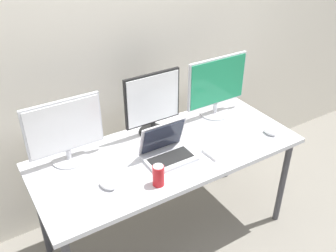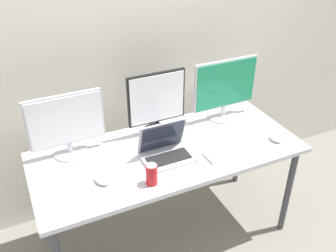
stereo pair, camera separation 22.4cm
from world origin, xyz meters
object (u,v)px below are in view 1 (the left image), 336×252
monitor_center (153,103)px  monitor_right (217,86)px  monitor_left (65,131)px  mouse_by_laptop (270,132)px  keyboard_main (232,145)px  soda_can_near_keyboard (158,175)px  laptop_silver (167,150)px  work_desk (168,159)px  mouse_by_keyboard (107,185)px

monitor_center → monitor_right: (0.51, -0.02, 0.00)m
monitor_left → monitor_center: (0.58, 0.00, 0.02)m
monitor_center → mouse_by_laptop: 0.81m
monitor_right → keyboard_main: 0.47m
keyboard_main → soda_can_near_keyboard: 0.59m
monitor_left → mouse_by_laptop: 1.32m
laptop_silver → monitor_right: bearing=24.8°
work_desk → keyboard_main: 0.42m
soda_can_near_keyboard → monitor_center: bearing=63.1°
monitor_center → soda_can_near_keyboard: monitor_center is taller
monitor_right → soda_can_near_keyboard: 0.89m
mouse_by_keyboard → soda_can_near_keyboard: bearing=-47.7°
keyboard_main → mouse_by_keyboard: (-0.83, 0.05, 0.01)m
monitor_right → mouse_by_laptop: monitor_right is taller
keyboard_main → soda_can_near_keyboard: bearing=-176.3°
mouse_by_keyboard → mouse_by_laptop: bearing=-24.6°
work_desk → laptop_silver: size_ratio=5.58×
monitor_left → monitor_center: size_ratio=1.06×
monitor_right → mouse_by_keyboard: size_ratio=4.43×
monitor_center → keyboard_main: size_ratio=1.10×
mouse_by_laptop → keyboard_main: bearing=171.4°
work_desk → soda_can_near_keyboard: soda_can_near_keyboard is taller
mouse_by_laptop → soda_can_near_keyboard: size_ratio=0.78×
monitor_center → laptop_silver: size_ratio=1.42×
mouse_by_laptop → soda_can_near_keyboard: 0.90m
monitor_center → soda_can_near_keyboard: 0.56m
monitor_center → mouse_by_laptop: monitor_center is taller
laptop_silver → mouse_by_keyboard: bearing=-170.8°
monitor_left → keyboard_main: monitor_left is taller
monitor_left → monitor_right: monitor_right is taller
laptop_silver → monitor_center: bearing=76.3°
mouse_by_keyboard → soda_can_near_keyboard: 0.28m
work_desk → monitor_left: bearing=157.5°
soda_can_near_keyboard → monitor_left: bearing=125.7°
monitor_center → mouse_by_keyboard: monitor_center is taller
monitor_center → work_desk: bearing=-96.9°
laptop_silver → keyboard_main: size_ratio=0.77×
mouse_by_laptop → monitor_right: bearing=104.6°
monitor_left → mouse_by_keyboard: size_ratio=4.18×
monitor_right → mouse_by_keyboard: bearing=-161.5°
monitor_left → mouse_by_laptop: (1.24, -0.43, -0.19)m
monitor_left → monitor_center: monitor_center is taller
monitor_center → laptop_silver: monitor_center is taller
monitor_left → soda_can_near_keyboard: monitor_left is taller
laptop_silver → keyboard_main: (0.41, -0.12, -0.04)m
mouse_by_laptop → monitor_left: bearing=156.1°
monitor_left → laptop_silver: 0.61m
laptop_silver → work_desk: bearing=52.0°
work_desk → mouse_by_keyboard: size_ratio=15.50×
keyboard_main → mouse_by_keyboard: 0.83m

